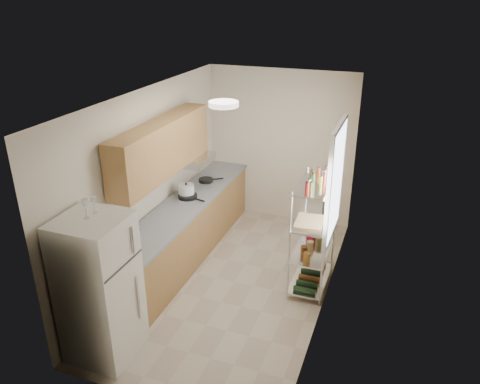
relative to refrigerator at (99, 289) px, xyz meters
The scene contains 16 objects.
room 2.00m from the refrigerator, 63.44° to the left, with size 2.52×4.42×2.62m.
counter_run 2.21m from the refrigerator, 91.28° to the left, with size 0.63×3.51×0.90m.
upper_cabinets 2.09m from the refrigerator, 95.74° to the left, with size 0.33×2.20×0.72m, color #AC8349.
range_hood 2.70m from the refrigerator, 92.82° to the left, with size 0.50×0.60×0.12m, color #B7BABC.
window 3.05m from the refrigerator, 44.94° to the left, with size 0.06×1.00×1.46m, color white.
bakers_rack 2.78m from the refrigerator, 47.36° to the left, with size 0.45×0.90×1.73m.
ceiling_dome 2.42m from the refrigerator, 58.87° to the left, with size 0.34×0.34×0.06m, color white.
refrigerator is the anchor object (origin of this frame).
wine_glass_a 0.93m from the refrigerator, 101.09° to the left, with size 0.07×0.07×0.19m, color silver, non-canonical shape.
wine_glass_b 0.93m from the refrigerator, 164.14° to the left, with size 0.07×0.07×0.21m, color silver, non-canonical shape.
rice_cooker 2.35m from the refrigerator, 92.75° to the left, with size 0.23×0.23×0.19m, color white.
frying_pan_large 2.31m from the refrigerator, 91.94° to the left, with size 0.28×0.28×0.05m, color black.
frying_pan_small 2.98m from the refrigerator, 91.53° to the left, with size 0.24×0.24×0.05m, color black.
cutting_board 2.66m from the refrigerator, 46.28° to the left, with size 0.34×0.44×0.03m, color tan.
espresso_machine 3.12m from the refrigerator, 49.71° to the left, with size 0.17×0.25×0.30m, color black.
storage_bag 2.93m from the refrigerator, 51.67° to the left, with size 0.11×0.15×0.17m, color #A9142F.
Camera 1 is at (1.95, -5.11, 3.76)m, focal length 35.00 mm.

